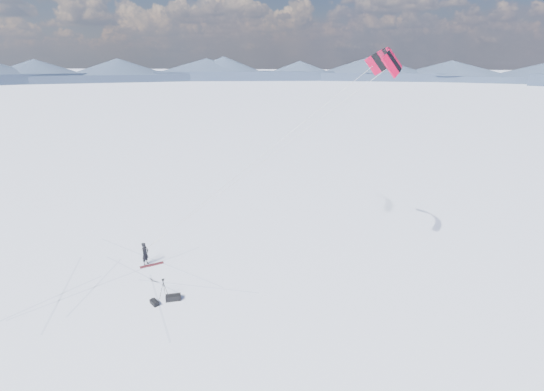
% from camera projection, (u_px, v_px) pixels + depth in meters
% --- Properties ---
extents(ground, '(1800.00, 1800.00, 0.00)m').
position_uv_depth(ground, '(138.00, 290.00, 25.36)').
color(ground, white).
extents(horizon_hills, '(704.00, 704.00, 9.92)m').
position_uv_depth(horizon_hills, '(130.00, 228.00, 23.99)').
color(horizon_hills, '#1F2A3C').
rests_on(horizon_hills, ground).
extents(snow_tracks, '(17.62, 14.39, 0.01)m').
position_uv_depth(snow_tracks, '(127.00, 294.00, 24.85)').
color(snow_tracks, '#AFBAD6').
rests_on(snow_tracks, ground).
extents(snowkiter, '(0.47, 0.66, 1.72)m').
position_uv_depth(snowkiter, '(146.00, 264.00, 28.53)').
color(snowkiter, black).
rests_on(snowkiter, ground).
extents(snowboard, '(1.47, 1.32, 0.04)m').
position_uv_depth(snowboard, '(152.00, 265.00, 28.41)').
color(snowboard, maroon).
rests_on(snowboard, ground).
extents(tripod, '(0.57, 0.61, 1.28)m').
position_uv_depth(tripod, '(164.00, 286.00, 24.29)').
color(tripod, black).
rests_on(tripod, ground).
extents(gear_bag_a, '(1.00, 0.77, 0.41)m').
position_uv_depth(gear_bag_a, '(173.00, 297.00, 24.19)').
color(gear_bag_a, black).
rests_on(gear_bag_a, ground).
extents(gear_bag_b, '(0.74, 0.67, 0.31)m').
position_uv_depth(gear_bag_b, '(154.00, 302.00, 23.76)').
color(gear_bag_b, black).
rests_on(gear_bag_b, ground).
extents(power_kite, '(16.84, 5.31, 13.59)m').
position_uv_depth(power_kite, '(384.00, 63.00, 23.42)').
color(power_kite, '#BC062D').
rests_on(power_kite, ground).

